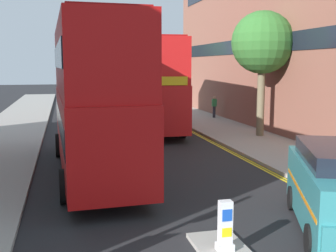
{
  "coord_description": "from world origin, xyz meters",
  "views": [
    {
      "loc": [
        -3.26,
        -4.27,
        4.07
      ],
      "look_at": [
        0.5,
        11.0,
        1.8
      ],
      "focal_mm": 44.97,
      "sensor_mm": 36.0,
      "label": 1
    }
  ],
  "objects_px": {
    "double_decker_bus_away": "(93,94)",
    "pedestrian_far": "(214,106)",
    "double_decker_bus_oncoming": "(151,82)",
    "keep_left_bollard": "(225,228)"
  },
  "relations": [
    {
      "from": "double_decker_bus_away",
      "to": "pedestrian_far",
      "type": "distance_m",
      "value": 17.42
    },
    {
      "from": "double_decker_bus_oncoming",
      "to": "pedestrian_far",
      "type": "xyz_separation_m",
      "value": [
        5.71,
        3.99,
        -2.04
      ]
    },
    {
      "from": "keep_left_bollard",
      "to": "double_decker_bus_oncoming",
      "type": "distance_m",
      "value": 18.21
    },
    {
      "from": "double_decker_bus_away",
      "to": "double_decker_bus_oncoming",
      "type": "xyz_separation_m",
      "value": [
        4.25,
        10.16,
        0.0
      ]
    },
    {
      "from": "double_decker_bus_away",
      "to": "double_decker_bus_oncoming",
      "type": "bearing_deg",
      "value": 67.29
    },
    {
      "from": "keep_left_bollard",
      "to": "pedestrian_far",
      "type": "xyz_separation_m",
      "value": [
        7.74,
        21.92,
        0.38
      ]
    },
    {
      "from": "keep_left_bollard",
      "to": "double_decker_bus_oncoming",
      "type": "height_order",
      "value": "double_decker_bus_oncoming"
    },
    {
      "from": "double_decker_bus_away",
      "to": "pedestrian_far",
      "type": "height_order",
      "value": "double_decker_bus_away"
    },
    {
      "from": "double_decker_bus_away",
      "to": "keep_left_bollard",
      "type": "bearing_deg",
      "value": -74.04
    },
    {
      "from": "keep_left_bollard",
      "to": "pedestrian_far",
      "type": "height_order",
      "value": "pedestrian_far"
    }
  ]
}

